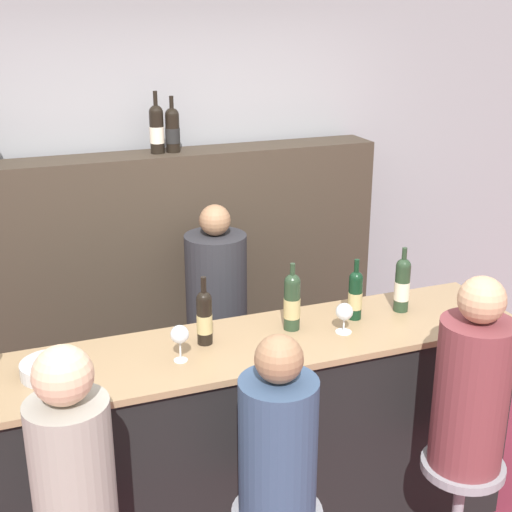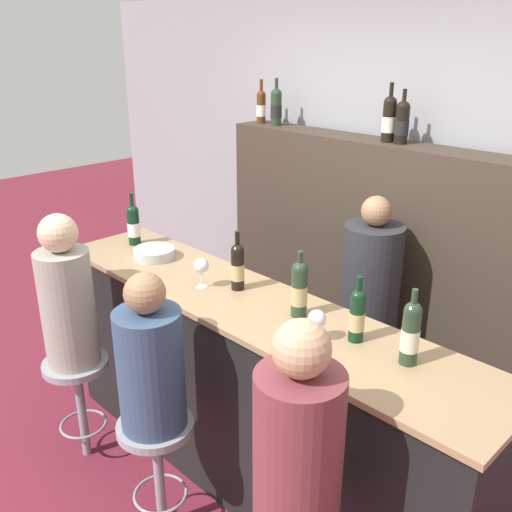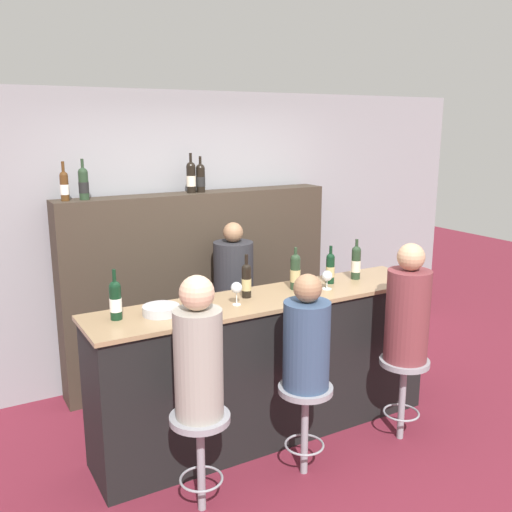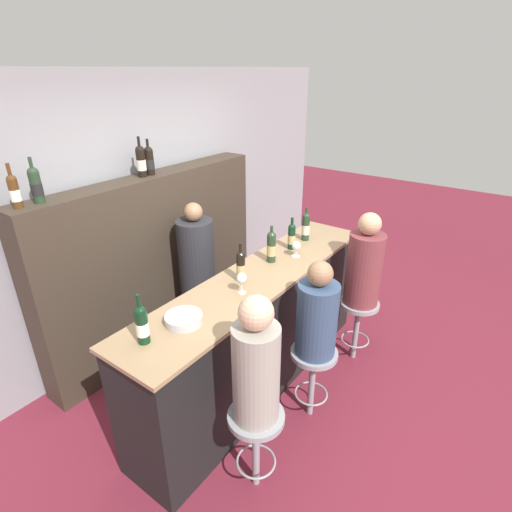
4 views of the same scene
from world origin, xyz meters
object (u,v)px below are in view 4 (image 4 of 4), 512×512
(wine_bottle_counter_1, at_px, (241,266))
(wine_bottle_counter_4, at_px, (306,226))
(wine_bottle_backbar_0, at_px, (14,191))
(bar_stool_middle, at_px, (313,366))
(wine_bottle_counter_3, at_px, (292,236))
(wine_bottle_backbar_3, at_px, (149,160))
(wine_bottle_backbar_1, at_px, (36,185))
(wine_bottle_counter_0, at_px, (142,324))
(guest_seated_left, at_px, (256,366))
(bar_stool_right, at_px, (358,314))
(wine_glass_0, at_px, (242,278))
(guest_seated_middle, at_px, (317,315))
(wine_bottle_backbar_2, at_px, (141,161))
(bartender, at_px, (198,282))
(guest_seated_right, at_px, (365,265))
(wine_bottle_counter_2, at_px, (271,246))
(wine_glass_1, at_px, (296,246))
(bar_stool_left, at_px, (256,430))
(metal_bowl, at_px, (184,319))

(wine_bottle_counter_1, bearing_deg, wine_bottle_counter_4, 0.00)
(wine_bottle_backbar_0, relative_size, bar_stool_middle, 0.48)
(wine_bottle_counter_3, height_order, wine_bottle_counter_4, wine_bottle_counter_4)
(wine_bottle_counter_4, bearing_deg, wine_bottle_backbar_3, 125.44)
(wine_bottle_backbar_1, height_order, wine_bottle_backbar_3, wine_bottle_backbar_1)
(wine_bottle_counter_0, height_order, wine_bottle_counter_1, wine_bottle_counter_0)
(wine_bottle_counter_0, height_order, wine_bottle_backbar_1, wine_bottle_backbar_1)
(bar_stool_middle, bearing_deg, guest_seated_left, 180.00)
(wine_bottle_backbar_3, height_order, bar_stool_right, wine_bottle_backbar_3)
(wine_bottle_counter_3, relative_size, wine_bottle_backbar_0, 0.98)
(wine_bottle_counter_1, distance_m, wine_glass_0, 0.19)
(wine_bottle_backbar_3, bearing_deg, guest_seated_middle, -92.81)
(wine_bottle_counter_4, bearing_deg, wine_bottle_backbar_0, 149.78)
(wine_bottle_counter_3, bearing_deg, guest_seated_middle, -136.29)
(wine_bottle_backbar_2, relative_size, bartender, 0.23)
(guest_seated_right, bearing_deg, wine_bottle_backbar_0, 137.61)
(wine_bottle_counter_0, bearing_deg, bar_stool_right, -18.01)
(wine_bottle_backbar_0, bearing_deg, wine_bottle_backbar_1, 0.00)
(guest_seated_left, distance_m, bar_stool_right, 1.72)
(wine_bottle_counter_4, relative_size, bartender, 0.22)
(wine_bottle_backbar_3, bearing_deg, bar_stool_middle, -92.81)
(wine_bottle_backbar_0, height_order, wine_glass_0, wine_bottle_backbar_0)
(wine_bottle_counter_3, bearing_deg, wine_bottle_counter_4, -0.00)
(wine_bottle_counter_2, bearing_deg, wine_glass_1, -30.23)
(wine_bottle_backbar_2, bearing_deg, wine_bottle_counter_3, -60.42)
(wine_bottle_counter_2, height_order, wine_glass_0, wine_bottle_counter_2)
(bartender, bearing_deg, wine_bottle_counter_2, -81.27)
(wine_bottle_counter_3, xyz_separation_m, wine_bottle_backbar_3, (-0.57, 1.16, 0.63))
(wine_bottle_backbar_1, distance_m, bar_stool_left, 2.25)
(wine_bottle_backbar_0, xyz_separation_m, wine_glass_1, (1.61, -1.28, -0.65))
(bar_stool_middle, bearing_deg, wine_bottle_counter_3, 43.71)
(guest_seated_right, bearing_deg, wine_bottle_backbar_2, 116.27)
(wine_glass_0, relative_size, bar_stool_left, 0.26)
(guest_seated_right, relative_size, bartender, 0.58)
(bar_stool_right, relative_size, guest_seated_right, 0.73)
(wine_bottle_counter_1, relative_size, wine_glass_0, 1.95)
(metal_bowl, relative_size, bar_stool_middle, 0.39)
(bar_stool_left, distance_m, guest_seated_left, 0.52)
(wine_glass_1, bearing_deg, wine_bottle_counter_3, 45.21)
(wine_bottle_backbar_0, relative_size, bar_stool_right, 0.48)
(wine_bottle_counter_4, bearing_deg, guest_seated_right, -93.08)
(wine_bottle_backbar_1, xyz_separation_m, guest_seated_left, (0.17, -1.78, -0.83))
(wine_bottle_backbar_2, xyz_separation_m, wine_glass_1, (0.54, -1.28, -0.67))
(metal_bowl, bearing_deg, wine_bottle_backbar_1, 97.68)
(wine_bottle_backbar_3, bearing_deg, metal_bowl, -125.15)
(wine_bottle_counter_4, height_order, metal_bowl, wine_bottle_counter_4)
(wine_bottle_counter_3, distance_m, metal_bowl, 1.42)
(wine_bottle_counter_1, height_order, wine_glass_0, wine_bottle_counter_1)
(wine_bottle_counter_0, bearing_deg, guest_seated_middle, -30.88)
(wine_bottle_counter_2, bearing_deg, wine_bottle_counter_4, 0.00)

